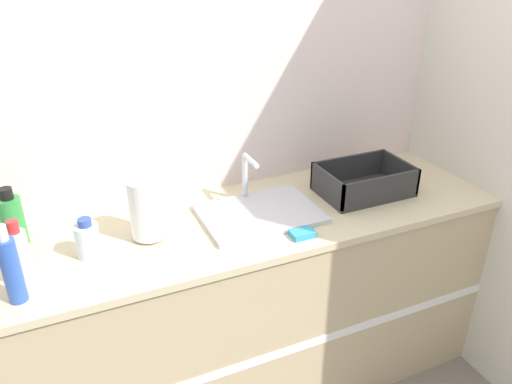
# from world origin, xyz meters

# --- Properties ---
(wall_back) EXTENTS (4.50, 0.06, 2.60)m
(wall_back) POSITION_xyz_m (0.00, 0.64, 1.30)
(wall_back) COLOR silver
(wall_back) RESTS_ON ground_plane
(wall_right) EXTENTS (0.06, 2.61, 2.60)m
(wall_right) POSITION_xyz_m (1.08, 0.30, 1.30)
(wall_right) COLOR beige
(wall_right) RESTS_ON ground_plane
(counter_cabinet) EXTENTS (2.12, 0.63, 0.91)m
(counter_cabinet) POSITION_xyz_m (0.00, 0.30, 0.46)
(counter_cabinet) COLOR tan
(counter_cabinet) RESTS_ON ground_plane
(sink) EXTENTS (0.47, 0.34, 0.22)m
(sink) POSITION_xyz_m (0.04, 0.30, 0.93)
(sink) COLOR silver
(sink) RESTS_ON counter_cabinet
(paper_towel_roll) EXTENTS (0.13, 0.13, 0.24)m
(paper_towel_roll) POSITION_xyz_m (-0.41, 0.31, 1.03)
(paper_towel_roll) COLOR #4C4C51
(paper_towel_roll) RESTS_ON counter_cabinet
(dish_rack) EXTENTS (0.39, 0.26, 0.13)m
(dish_rack) POSITION_xyz_m (0.54, 0.29, 0.95)
(dish_rack) COLOR #2D2D2D
(dish_rack) RESTS_ON counter_cabinet
(bottle_clear) EXTENTS (0.09, 0.09, 0.15)m
(bottle_clear) POSITION_xyz_m (-0.63, 0.27, 0.97)
(bottle_clear) COLOR silver
(bottle_clear) RESTS_ON counter_cabinet
(bottle_blue) EXTENTS (0.06, 0.06, 0.27)m
(bottle_blue) POSITION_xyz_m (-0.86, 0.11, 1.03)
(bottle_blue) COLOR #2D56B7
(bottle_blue) RESTS_ON counter_cabinet
(bottle_white_spray) EXTENTS (0.06, 0.06, 0.23)m
(bottle_white_spray) POSITION_xyz_m (-0.84, 0.19, 1.01)
(bottle_white_spray) COLOR white
(bottle_white_spray) RESTS_ON counter_cabinet
(bottle_green) EXTENTS (0.08, 0.08, 0.23)m
(bottle_green) POSITION_xyz_m (-0.86, 0.46, 1.01)
(bottle_green) COLOR #2D8C3D
(bottle_green) RESTS_ON counter_cabinet
(sponge) EXTENTS (0.09, 0.06, 0.02)m
(sponge) POSITION_xyz_m (0.12, 0.08, 0.92)
(sponge) COLOR #3399BF
(sponge) RESTS_ON counter_cabinet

